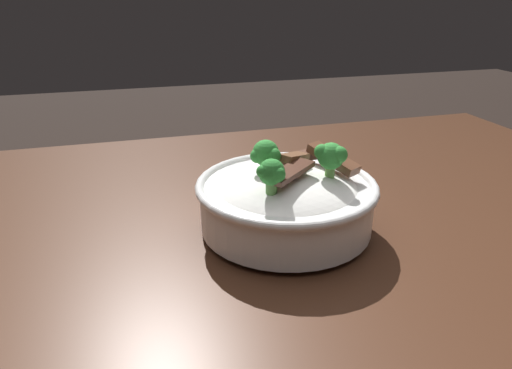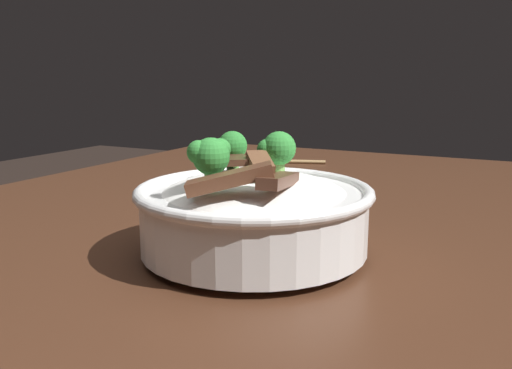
{
  "view_description": "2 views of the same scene",
  "coord_description": "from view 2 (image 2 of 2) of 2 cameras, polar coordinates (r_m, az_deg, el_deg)",
  "views": [
    {
      "loc": [
        0.13,
        0.5,
        1.08
      ],
      "look_at": [
        -0.02,
        -0.03,
        0.84
      ],
      "focal_mm": 32.36,
      "sensor_mm": 36.0,
      "label": 1
    },
    {
      "loc": [
        -0.54,
        -0.28,
        0.95
      ],
      "look_at": [
        -0.09,
        -0.05,
        0.85
      ],
      "focal_mm": 36.99,
      "sensor_mm": 36.0,
      "label": 2
    }
  ],
  "objects": [
    {
      "name": "dining_table",
      "position": [
        0.67,
        -0.62,
        -13.62
      ],
      "size": [
        1.5,
        1.05,
        0.77
      ],
      "color": "#472819",
      "rests_on": "ground"
    },
    {
      "name": "rice_bowl",
      "position": [
        0.55,
        -0.27,
        -2.6
      ],
      "size": [
        0.25,
        0.25,
        0.13
      ],
      "color": "white",
      "rests_on": "dining_table"
    },
    {
      "name": "chopsticks_pair",
      "position": [
        1.16,
        2.02,
        2.55
      ],
      "size": [
        0.09,
        0.22,
        0.01
      ],
      "color": "#9E7A4C",
      "rests_on": "dining_table"
    }
  ]
}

